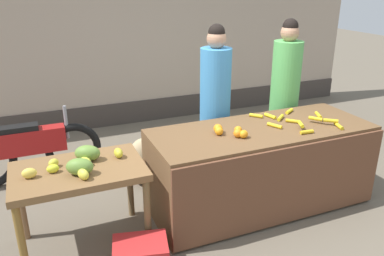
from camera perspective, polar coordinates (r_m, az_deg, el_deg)
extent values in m
plane|color=#665B4C|center=(4.14, 4.86, -11.89)|extent=(24.00, 24.00, 0.00)
cube|color=tan|center=(6.33, -7.84, 16.44)|extent=(7.77, 0.20, 3.50)
cube|color=#3F3833|center=(6.54, -6.91, 2.53)|extent=(7.77, 0.04, 0.36)
cube|color=brown|center=(4.10, 9.86, -5.59)|extent=(2.25, 0.86, 0.86)
cube|color=brown|center=(3.78, 13.45, -8.32)|extent=(2.25, 0.03, 0.80)
cube|color=brown|center=(3.42, -16.25, -6.12)|extent=(1.09, 0.70, 0.06)
cylinder|color=brown|center=(3.36, -23.55, -15.37)|extent=(0.06, 0.06, 0.70)
cylinder|color=brown|center=(3.43, -6.50, -12.67)|extent=(0.06, 0.06, 0.70)
cylinder|color=brown|center=(3.87, -23.64, -10.27)|extent=(0.06, 0.06, 0.70)
cylinder|color=brown|center=(3.93, -9.04, -8.06)|extent=(0.06, 0.06, 0.70)
cylinder|color=gold|center=(4.13, 14.51, 0.99)|extent=(0.13, 0.13, 0.04)
cylinder|color=gold|center=(3.96, 11.97, 0.35)|extent=(0.10, 0.16, 0.04)
cylinder|color=yellow|center=(4.23, 11.35, 1.72)|extent=(0.07, 0.15, 0.04)
cylinder|color=gold|center=(4.14, 20.63, 0.30)|extent=(0.08, 0.16, 0.04)
cylinder|color=yellow|center=(4.43, 14.02, 2.39)|extent=(0.14, 0.10, 0.04)
cylinder|color=gold|center=(3.88, 16.41, -0.55)|extent=(0.14, 0.05, 0.04)
cylinder|color=gold|center=(4.20, 12.79, 1.47)|extent=(0.14, 0.13, 0.04)
cylinder|color=gold|center=(4.21, 9.34, 1.79)|extent=(0.12, 0.13, 0.04)
cylinder|color=gold|center=(4.18, 17.58, 1.32)|extent=(0.11, 0.13, 0.04)
cylinder|color=gold|center=(3.98, 15.60, 0.55)|extent=(0.09, 0.14, 0.04)
cylinder|color=gold|center=(4.29, 17.96, 1.80)|extent=(0.09, 0.16, 0.04)
cylinder|color=gold|center=(4.16, 19.59, 1.02)|extent=(0.13, 0.12, 0.04)
sphere|color=orange|center=(3.74, 6.75, -0.29)|extent=(0.08, 0.08, 0.08)
sphere|color=orange|center=(3.65, 7.60, -0.87)|extent=(0.08, 0.08, 0.08)
sphere|color=orange|center=(3.65, 6.68, -0.77)|extent=(0.08, 0.08, 0.08)
sphere|color=orange|center=(3.68, 3.99, -0.48)|extent=(0.08, 0.08, 0.08)
sphere|color=orange|center=(3.64, 7.48, -0.91)|extent=(0.08, 0.08, 0.08)
sphere|color=orange|center=(3.74, 3.81, -0.08)|extent=(0.09, 0.09, 0.09)
ellipsoid|color=yellow|center=(3.60, -15.52, -3.39)|extent=(0.11, 0.10, 0.08)
ellipsoid|color=#D1D33D|center=(3.43, -15.31, -4.72)|extent=(0.12, 0.13, 0.07)
ellipsoid|color=yellow|center=(3.20, -15.59, -6.53)|extent=(0.11, 0.14, 0.09)
ellipsoid|color=yellow|center=(3.38, -19.64, -5.62)|extent=(0.10, 0.08, 0.07)
ellipsoid|color=gold|center=(3.47, -19.55, -4.85)|extent=(0.11, 0.11, 0.07)
ellipsoid|color=gold|center=(3.51, -10.70, -3.60)|extent=(0.08, 0.12, 0.09)
ellipsoid|color=#E7C94A|center=(3.36, -22.66, -6.11)|extent=(0.12, 0.08, 0.09)
ellipsoid|color=olive|center=(3.27, -16.07, -5.44)|extent=(0.26, 0.22, 0.14)
ellipsoid|color=olive|center=(3.50, -15.01, -3.55)|extent=(0.26, 0.21, 0.14)
cylinder|color=#33333D|center=(4.58, 3.23, -3.44)|extent=(0.29, 0.29, 0.70)
cylinder|color=#3F8CCC|center=(4.31, 3.44, 5.98)|extent=(0.34, 0.34, 0.85)
sphere|color=tan|center=(4.21, 3.60, 12.84)|extent=(0.21, 0.21, 0.21)
sphere|color=black|center=(4.20, 3.62, 13.76)|extent=(0.18, 0.18, 0.18)
cylinder|color=#33333D|center=(5.01, 12.78, -1.67)|extent=(0.29, 0.29, 0.71)
cylinder|color=#59B259|center=(4.77, 13.54, 7.08)|extent=(0.34, 0.34, 0.87)
sphere|color=tan|center=(4.67, 14.10, 13.36)|extent=(0.21, 0.21, 0.21)
sphere|color=black|center=(4.66, 14.18, 14.19)|extent=(0.18, 0.18, 0.18)
torus|color=black|center=(4.90, -16.87, -2.95)|extent=(0.65, 0.09, 0.65)
cube|color=#A51919|center=(4.83, -22.67, -1.79)|extent=(0.80, 0.18, 0.28)
cube|color=black|center=(4.77, -24.13, -0.19)|extent=(0.44, 0.16, 0.08)
cylinder|color=gray|center=(4.77, -17.90, 0.80)|extent=(0.04, 0.04, 0.40)
cube|color=red|center=(3.37, -7.49, -18.05)|extent=(0.50, 0.41, 0.26)
ellipsoid|color=tan|center=(4.51, -7.08, -4.88)|extent=(0.41, 0.36, 0.57)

